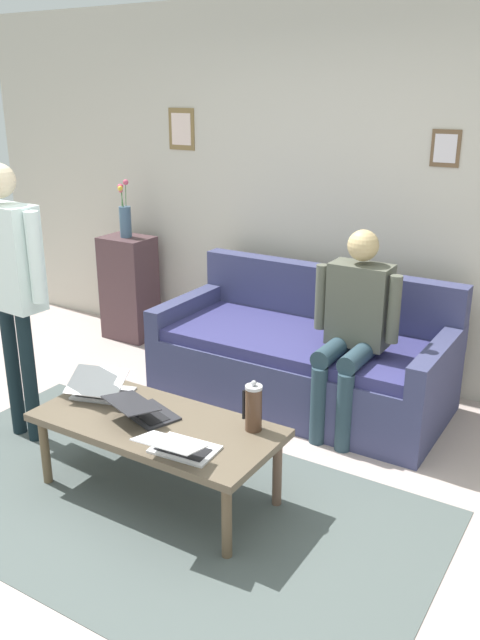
{
  "coord_description": "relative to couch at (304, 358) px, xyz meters",
  "views": [
    {
      "loc": [
        -1.86,
        2.29,
        2.08
      ],
      "look_at": [
        0.05,
        -0.81,
        0.8
      ],
      "focal_mm": 37.24,
      "sensor_mm": 36.0,
      "label": 1
    }
  ],
  "objects": [
    {
      "name": "side_shelf",
      "position": [
        1.83,
        -0.32,
        0.14
      ],
      "size": [
        0.42,
        0.32,
        0.89
      ],
      "color": "#4B3336",
      "rests_on": "ground_plane"
    },
    {
      "name": "back_wall",
      "position": [
        0.0,
        -0.64,
        1.05
      ],
      "size": [
        7.04,
        0.11,
        2.7
      ],
      "color": "beige",
      "rests_on": "ground_plane"
    },
    {
      "name": "person_standing",
      "position": [
        1.24,
        1.39,
        0.78
      ],
      "size": [
        0.59,
        0.21,
        1.69
      ],
      "color": "black",
      "rests_on": "ground_plane"
    },
    {
      "name": "laptop_center",
      "position": [
        -0.17,
        1.65,
        0.17
      ],
      "size": [
        0.33,
        0.35,
        0.13
      ],
      "color": "silver",
      "rests_on": "coffee_table"
    },
    {
      "name": "french_press",
      "position": [
        -0.34,
        1.26,
        0.26
      ],
      "size": [
        0.11,
        0.09,
        0.27
      ],
      "color": "#4C3323",
      "rests_on": "coffee_table"
    },
    {
      "name": "person_seated",
      "position": [
        -0.44,
        0.23,
        0.42
      ],
      "size": [
        0.55,
        0.51,
        1.28
      ],
      "color": "#283E49",
      "rests_on": "ground_plane"
    },
    {
      "name": "couch",
      "position": [
        0.0,
        0.0,
        0.0
      ],
      "size": [
        1.98,
        0.93,
        0.88
      ],
      "color": "#3A3D62",
      "rests_on": "ground_plane"
    },
    {
      "name": "coffee_table",
      "position": [
        0.14,
        1.45,
        0.09
      ],
      "size": [
        1.31,
        0.61,
        0.44
      ],
      "color": "brown",
      "rests_on": "ground_plane"
    },
    {
      "name": "laptop_left",
      "position": [
        0.59,
        1.38,
        0.17
      ],
      "size": [
        0.38,
        0.36,
        0.16
      ],
      "color": "silver",
      "rests_on": "coffee_table"
    },
    {
      "name": "ground_plane",
      "position": [
        0.0,
        1.56,
        -0.3
      ],
      "size": [
        7.68,
        7.68,
        0.0
      ],
      "primitive_type": "plane",
      "color": "#B7A39C"
    },
    {
      "name": "flower_vase",
      "position": [
        1.84,
        -0.31,
        0.75
      ],
      "size": [
        0.1,
        0.1,
        0.48
      ],
      "color": "#415D76",
      "rests_on": "side_shelf"
    },
    {
      "name": "area_rug",
      "position": [
        0.14,
        1.55,
        -0.3
      ],
      "size": [
        3.0,
        1.62,
        0.01
      ],
      "primitive_type": "cube",
      "color": "#4C5654",
      "rests_on": "ground_plane"
    },
    {
      "name": "laptop_right",
      "position": [
        0.22,
        1.45,
        0.17
      ],
      "size": [
        0.38,
        0.39,
        0.12
      ],
      "color": "#28282D",
      "rests_on": "coffee_table"
    }
  ]
}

